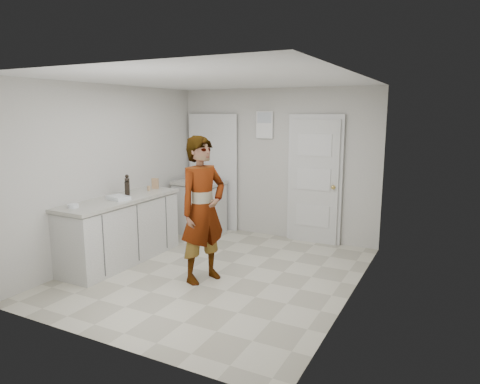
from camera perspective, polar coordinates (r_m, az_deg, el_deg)
The scene contains 12 objects.
ground at distance 5.80m, azimuth -3.12°, elevation -10.74°, with size 4.00×4.00×0.00m, color #9F9A85.
room_shell at distance 7.31m, azimuth 3.34°, elevation 2.04°, with size 4.00×4.00×4.00m.
main_counter at distance 6.35m, azimuth -15.53°, elevation -5.17°, with size 0.64×1.96×0.93m.
side_counter at distance 7.57m, azimuth -5.42°, elevation -2.28°, with size 0.84×0.61×0.93m.
person at distance 5.33m, azimuth -4.97°, elevation -2.38°, with size 0.67×0.44×1.83m, color silver.
cake_mix_box at distance 6.84m, azimuth -11.25°, elevation 1.12°, with size 0.10×0.05×0.17m, color #8E6447.
spice_jar at distance 6.68m, azimuth -12.07°, elevation 0.48°, with size 0.05×0.05×0.08m, color tan.
oil_cruet_a at distance 6.34m, azimuth -14.84°, elevation 0.60°, with size 0.07×0.07×0.26m.
oil_cruet_b at distance 6.42m, azimuth -14.79°, elevation 0.91°, with size 0.07×0.07×0.30m.
baking_dish at distance 6.11m, azimuth -15.91°, elevation -0.76°, with size 0.34×0.27×0.05m.
egg_bowl at distance 5.77m, azimuth -21.35°, elevation -1.73°, with size 0.13×0.13×0.05m.
papers at distance 7.31m, azimuth -5.72°, elevation 1.26°, with size 0.22×0.28×0.01m, color white.
Camera 1 is at (2.74, -4.66, 2.11)m, focal length 32.00 mm.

